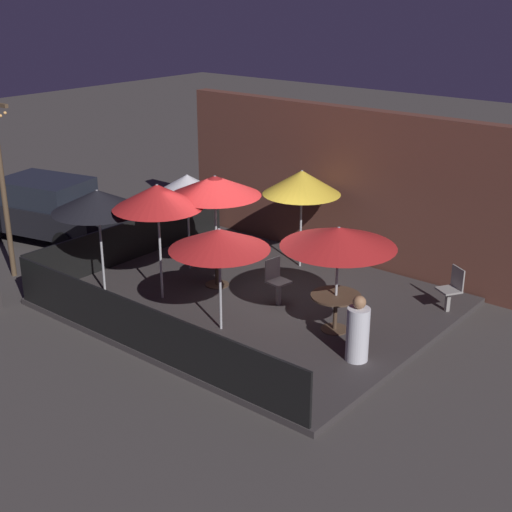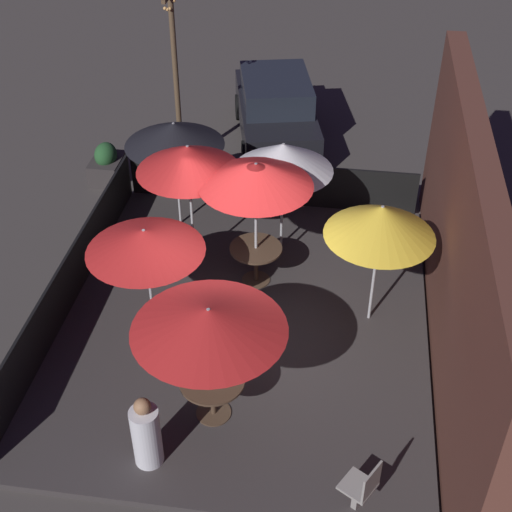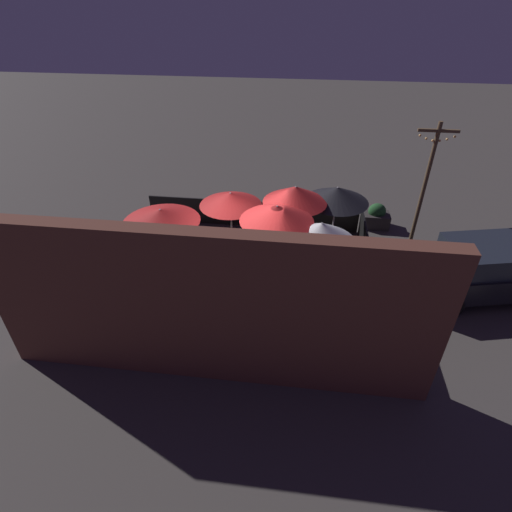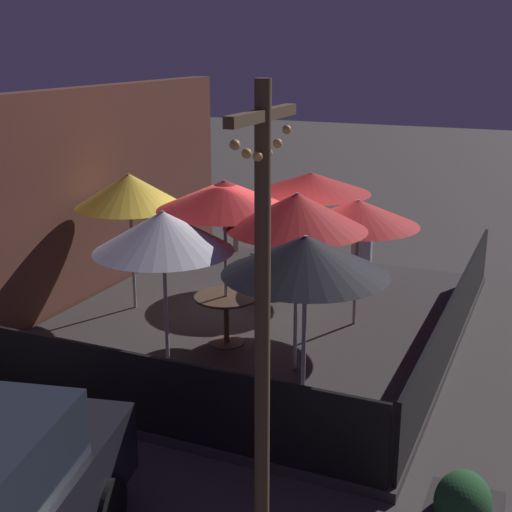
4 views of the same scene
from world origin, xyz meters
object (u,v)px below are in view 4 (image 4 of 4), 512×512
object	(u,v)px
patio_umbrella_4	(297,212)
patio_chair_1	(234,228)
patio_umbrella_5	(163,231)
patio_umbrella_1	(225,195)
patio_chair_0	(265,278)
dining_table_0	(310,252)
patio_umbrella_3	(358,213)
dining_table_1	(226,306)
patio_umbrella_2	(306,255)
patio_umbrella_6	(129,190)
light_post	(262,329)
patio_umbrella_0	(312,183)
patron_0	(362,246)

from	to	relation	value
patio_umbrella_4	patio_chair_1	world-z (taller)	patio_umbrella_4
patio_umbrella_5	patio_chair_1	size ratio (longest dim) A/B	2.42
patio_umbrella_1	patio_chair_0	xyz separation A→B (m)	(1.59, 0.06, -1.70)
dining_table_0	patio_chair_0	distance (m)	1.61
patio_umbrella_3	dining_table_1	bearing A→B (deg)	134.47
patio_umbrella_2	patio_umbrella_6	world-z (taller)	patio_umbrella_6
patio_umbrella_4	light_post	distance (m)	3.91
patio_umbrella_1	light_post	xyz separation A→B (m)	(-4.17, -2.35, -0.04)
patio_umbrella_1	patio_umbrella_5	world-z (taller)	patio_umbrella_1
patio_umbrella_0	patio_umbrella_4	bearing A→B (deg)	-163.55
patio_umbrella_1	patio_umbrella_2	distance (m)	2.42
dining_table_1	patio_umbrella_1	bearing A→B (deg)	-90.00
patio_umbrella_2	patio_umbrella_4	bearing A→B (deg)	24.59
patio_umbrella_5	patio_chair_1	xyz separation A→B (m)	(5.64, 1.68, -1.45)
dining_table_1	patio_umbrella_5	bearing A→B (deg)	164.03
patio_umbrella_2	light_post	bearing A→B (deg)	-167.43
patio_umbrella_6	patio_chair_0	xyz separation A→B (m)	(0.86, -2.00, -1.47)
patio_umbrella_6	dining_table_0	size ratio (longest dim) A/B	2.40
patio_umbrella_2	patio_umbrella_6	size ratio (longest dim) A/B	0.98
patio_umbrella_0	patio_umbrella_1	size ratio (longest dim) A/B	0.87
patio_umbrella_1	dining_table_0	distance (m)	3.59
patio_umbrella_4	patio_umbrella_3	bearing A→B (deg)	-8.40
patio_umbrella_1	patio_umbrella_4	distance (m)	1.30
patio_umbrella_1	patio_umbrella_3	xyz separation A→B (m)	(1.49, -1.52, -0.43)
patio_umbrella_5	dining_table_0	world-z (taller)	patio_umbrella_5
patio_umbrella_5	patio_chair_0	distance (m)	3.09
patio_umbrella_1	patio_umbrella_6	bearing A→B (deg)	70.64
patio_umbrella_3	patio_umbrella_4	bearing A→B (deg)	171.60
patio_umbrella_6	patron_0	world-z (taller)	patio_umbrella_6
patio_umbrella_1	patio_umbrella_5	size ratio (longest dim) A/B	1.10
patio_umbrella_4	patio_umbrella_5	bearing A→B (deg)	114.95
patio_umbrella_2	patio_umbrella_5	bearing A→B (deg)	77.42
patio_umbrella_4	dining_table_0	xyz separation A→B (m)	(3.60, 1.06, -1.63)
patio_umbrella_0	light_post	distance (m)	7.67
patio_umbrella_0	patron_0	xyz separation A→B (m)	(0.93, -0.72, -1.33)
patio_chair_0	patio_chair_1	xyz separation A→B (m)	(2.91, 1.94, -0.03)
patron_0	patio_umbrella_5	bearing A→B (deg)	107.48
patio_umbrella_1	light_post	distance (m)	4.78
dining_table_1	patio_chair_0	world-z (taller)	patio_chair_0
patio_umbrella_5	patio_chair_0	bearing A→B (deg)	-5.54
patio_umbrella_1	dining_table_0	world-z (taller)	patio_umbrella_1
patio_umbrella_3	dining_table_1	world-z (taller)	patio_umbrella_3
patio_umbrella_2	patio_umbrella_3	distance (m)	3.12
patio_chair_1	patio_umbrella_6	bearing A→B (deg)	-59.76
patio_umbrella_4	light_post	world-z (taller)	light_post
patio_umbrella_5	patron_0	size ratio (longest dim) A/B	1.83
dining_table_1	light_post	distance (m)	5.04
patio_umbrella_2	patio_umbrella_5	xyz separation A→B (m)	(0.47, 2.11, -0.06)
patio_umbrella_2	patio_umbrella_4	size ratio (longest dim) A/B	0.92
patio_umbrella_3	patio_umbrella_4	xyz separation A→B (m)	(-1.91, 0.28, 0.39)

